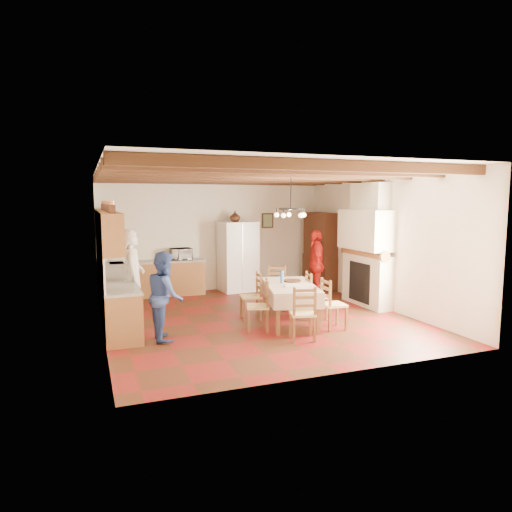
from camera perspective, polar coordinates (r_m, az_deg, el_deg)
The scene contains 31 objects.
floor at distance 9.49m, azimuth 0.08°, elevation -7.80°, with size 6.00×6.50×0.02m, color #4A2314.
ceiling at distance 9.20m, azimuth 0.08°, elevation 10.70°, with size 6.00×6.50×0.02m, color white.
wall_back at distance 12.32m, azimuth -5.31°, elevation 2.70°, with size 6.00×0.02×3.00m, color silver.
wall_front at distance 6.31m, azimuth 10.63°, elevation -1.45°, with size 6.00×0.02×3.00m, color silver.
wall_left at distance 8.64m, azimuth -18.94°, elevation 0.54°, with size 0.02×6.50×3.00m, color silver.
wall_right at distance 10.67m, azimuth 15.39°, elevation 1.82°, with size 0.02×6.50×3.00m, color silver.
ceiling_beams at distance 9.19m, azimuth 0.08°, elevation 10.08°, with size 6.00×6.30×0.16m, color #3B240F, non-canonical shape.
lower_cabinets_left at distance 9.85m, azimuth -17.09°, elevation -4.94°, with size 0.60×4.30×0.86m, color brown.
lower_cabinets_back at distance 11.83m, azimuth -12.11°, elevation -2.83°, with size 2.30×0.60×0.86m, color brown.
countertop_left at distance 9.77m, azimuth -17.18°, elevation -2.36°, with size 0.62×4.30×0.04m, color gray.
countertop_back at distance 11.76m, azimuth -12.17°, elevation -0.67°, with size 2.34×0.62×0.04m, color gray.
backsplash_left at distance 9.71m, azimuth -18.93°, elevation -0.57°, with size 0.03×4.30×0.60m, color beige.
backsplash_back at distance 12.00m, azimuth -12.41°, elevation 1.01°, with size 2.30×0.03×0.60m, color beige.
upper_cabinets at distance 9.66m, azimuth -18.13°, elevation 3.30°, with size 0.35×4.20×0.70m, color brown.
fireplace at distance 10.67m, azimuth 13.48°, elevation 1.34°, with size 0.56×1.60×2.80m, color beige, non-canonical shape.
wall_picture at distance 12.77m, azimuth 1.45°, elevation 4.45°, with size 0.34×0.03×0.42m, color #322819.
refrigerator at distance 12.16m, azimuth -2.28°, elevation -0.06°, with size 0.92×0.76×1.85m, color white.
hutch at distance 12.55m, azimuth 8.04°, elevation 0.64°, with size 0.48×1.15×2.08m, color #331F10, non-canonical shape.
dining_table at distance 8.97m, azimuth 4.28°, elevation -4.06°, with size 1.32×1.95×0.78m.
chandelier at distance 8.81m, azimuth 4.37°, elevation 5.90°, with size 0.47×0.47×0.03m, color black.
chair_left_near at distance 8.48m, azimuth 0.23°, elevation -6.19°, with size 0.42×0.40×0.96m, color brown, non-canonical shape.
chair_left_far at distance 9.32m, azimuth -0.66°, elevation -4.99°, with size 0.42×0.40×0.96m, color brown, non-canonical shape.
chair_right_near at distance 8.75m, azimuth 9.70°, elevation -5.88°, with size 0.42×0.40×0.96m, color brown, non-canonical shape.
chair_right_far at distance 9.45m, azimuth 7.58°, elevation -4.89°, with size 0.42×0.40×0.96m, color brown, non-canonical shape.
chair_end_near at distance 7.99m, azimuth 5.84°, elevation -7.05°, with size 0.42×0.40×0.96m, color brown, non-canonical shape.
chair_end_far at distance 10.12m, azimuth 2.63°, elevation -4.03°, with size 0.42×0.40×0.96m, color brown, non-canonical shape.
person_man at distance 9.05m, azimuth -15.15°, elevation -2.64°, with size 0.68×0.45×1.88m, color beige.
person_woman_blue at distance 8.08m, azimuth -11.30°, elevation -4.88°, with size 0.75×0.58×1.54m, color #31488B.
person_woman_red at distance 11.24m, azimuth 7.52°, elevation -1.08°, with size 1.00×0.41×1.70m, color red.
microwave at distance 11.84m, azimuth -9.34°, elevation 0.26°, with size 0.53×0.36×0.29m, color silver.
fridge_vase at distance 12.05m, azimuth -2.64°, elevation 4.98°, with size 0.28×0.28×0.29m, color #331F10.
Camera 1 is at (-3.25, -8.59, 2.41)m, focal length 32.00 mm.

